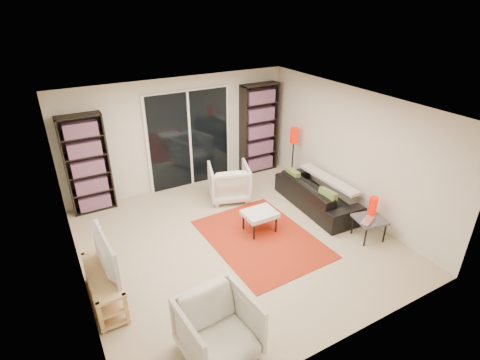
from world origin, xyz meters
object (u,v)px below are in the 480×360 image
bookshelf_right (259,129)px  ottoman (260,215)px  sofa (317,194)px  armchair_back (229,182)px  floor_lamp (294,141)px  armchair_front (218,329)px  tv_stand (105,286)px  side_table (370,221)px  bookshelf_left (87,165)px

bookshelf_right → ottoman: bookshelf_right is taller
sofa → armchair_back: bearing=52.0°
armchair_back → floor_lamp: (1.66, 0.05, 0.58)m
armchair_front → sofa: bearing=28.6°
bookshelf_right → floor_lamp: bookshelf_right is taller
tv_stand → side_table: size_ratio=2.09×
floor_lamp → sofa: bearing=-103.1°
tv_stand → sofa: size_ratio=0.60×
bookshelf_right → armchair_front: 5.34m
armchair_back → sofa: bearing=157.5°
sofa → bookshelf_left: bearing=64.9°
bookshelf_left → sofa: 4.51m
bookshelf_left → ottoman: (2.47, -2.28, -0.63)m
bookshelf_left → side_table: (4.03, -3.40, -0.62)m
tv_stand → armchair_back: armchair_back is taller
armchair_front → ottoman: 2.66m
tv_stand → armchair_back: 3.40m
armchair_front → floor_lamp: 4.93m
bookshelf_right → armchair_front: (-3.17, -4.24, -0.66)m
bookshelf_right → ottoman: size_ratio=3.63×
armchair_back → floor_lamp: floor_lamp is taller
bookshelf_left → floor_lamp: size_ratio=1.53×
armchair_back → side_table: armchair_back is taller
side_table → bookshelf_right: bearing=93.0°
bookshelf_left → ottoman: 3.42m
bookshelf_right → side_table: 3.47m
armchair_front → armchair_back: bearing=55.7°
bookshelf_right → tv_stand: size_ratio=1.76×
armchair_back → ottoman: 1.37m
bookshelf_left → side_table: size_ratio=3.42×
sofa → side_table: sofa is taller
armchair_back → armchair_front: size_ratio=0.97×
bookshelf_left → bookshelf_right: bookshelf_right is taller
ottoman → side_table: bearing=-35.7°
bookshelf_left → armchair_back: bearing=-19.6°
bookshelf_right → sofa: (0.08, -2.10, -0.76)m
armchair_back → bookshelf_right: bearing=-126.2°
armchair_back → ottoman: size_ratio=1.43×
armchair_back → armchair_front: armchair_front is taller
bookshelf_left → armchair_back: 2.79m
armchair_front → ottoman: armchair_front is taller
armchair_back → armchair_front: bearing=78.9°
bookshelf_left → side_table: bookshelf_left is taller
ottoman → sofa: bearing=6.8°
armchair_front → side_table: 3.46m
tv_stand → sofa: sofa is taller
bookshelf_left → sofa: (3.93, -2.10, -0.69)m
sofa → armchair_front: size_ratio=2.32×
bookshelf_left → sofa: size_ratio=0.98×
bookshelf_right → ottoman: bearing=-121.2°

